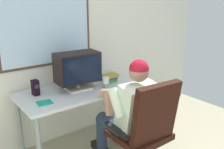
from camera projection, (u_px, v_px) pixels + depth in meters
name	position (u px, v px, depth m)	size (l,w,h in m)	color
wall_rear	(57.00, 23.00, 2.90)	(4.86, 0.08, 2.89)	silver
desk	(83.00, 95.00, 2.87)	(1.44, 0.69, 0.74)	gray
office_chair	(147.00, 126.00, 2.38)	(0.62, 0.60, 1.03)	black
person_seated	(130.00, 111.00, 2.58)	(0.55, 0.78, 1.19)	#253148
crt_monitor	(77.00, 68.00, 2.76)	(0.49, 0.29, 0.42)	beige
wine_glass	(106.00, 81.00, 2.83)	(0.08, 0.08, 0.13)	silver
desk_speaker	(35.00, 88.00, 2.63)	(0.07, 0.09, 0.16)	black
book_stack	(110.00, 78.00, 3.05)	(0.19, 0.15, 0.10)	#3A8835
cd_case	(45.00, 103.00, 2.45)	(0.16, 0.14, 0.01)	teal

